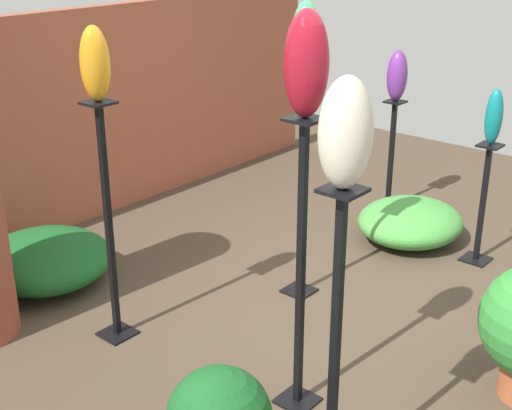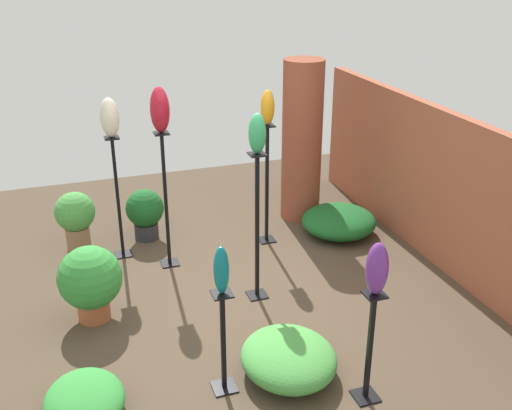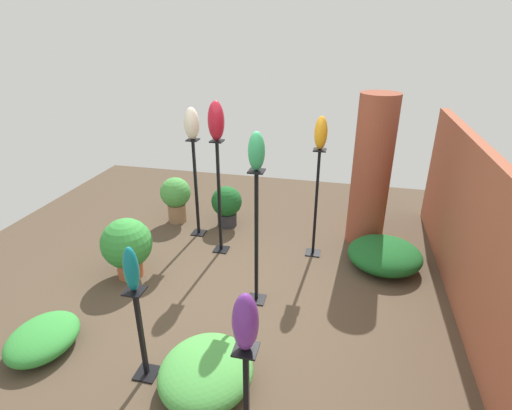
# 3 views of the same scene
# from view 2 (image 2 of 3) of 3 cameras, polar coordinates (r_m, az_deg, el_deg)

# --- Properties ---
(ground_plane) EXTENTS (8.00, 8.00, 0.00)m
(ground_plane) POSITION_cam_2_polar(r_m,az_deg,el_deg) (6.38, -2.04, -8.83)
(ground_plane) COLOR #4C3D2D
(brick_wall_back) EXTENTS (5.60, 0.12, 1.78)m
(brick_wall_back) POSITION_cam_2_polar(r_m,az_deg,el_deg) (7.00, 17.55, 1.27)
(brick_wall_back) COLOR #9E5138
(brick_wall_back) RESTS_ON ground
(brick_pillar) EXTENTS (0.52, 0.52, 2.12)m
(brick_pillar) POSITION_cam_2_polar(r_m,az_deg,el_deg) (7.87, 4.39, 6.06)
(brick_pillar) COLOR brown
(brick_pillar) RESTS_ON ground
(pedestal_ruby) EXTENTS (0.20, 0.20, 1.58)m
(pedestal_ruby) POSITION_cam_2_polar(r_m,az_deg,el_deg) (6.76, -8.56, -0.07)
(pedestal_ruby) COLOR black
(pedestal_ruby) RESTS_ON ground
(pedestal_ivory) EXTENTS (0.20, 0.20, 1.47)m
(pedestal_ivory) POSITION_cam_2_polar(r_m,az_deg,el_deg) (7.09, -12.99, 0.21)
(pedestal_ivory) COLOR black
(pedestal_ivory) RESTS_ON ground
(pedestal_jade) EXTENTS (0.20, 0.20, 1.58)m
(pedestal_jade) POSITION_cam_2_polar(r_m,az_deg,el_deg) (6.05, 0.11, -2.69)
(pedestal_jade) COLOR black
(pedestal_jade) RESTS_ON ground
(pedestal_amber) EXTENTS (0.20, 0.20, 1.50)m
(pedestal_amber) POSITION_cam_2_polar(r_m,az_deg,el_deg) (7.25, 1.04, 1.52)
(pedestal_amber) COLOR black
(pedestal_amber) RESTS_ON ground
(pedestal_violet) EXTENTS (0.20, 0.20, 0.99)m
(pedestal_violet) POSITION_cam_2_polar(r_m,az_deg,el_deg) (4.96, 10.74, -13.61)
(pedestal_violet) COLOR black
(pedestal_violet) RESTS_ON ground
(pedestal_teal) EXTENTS (0.20, 0.20, 0.93)m
(pedestal_teal) POSITION_cam_2_polar(r_m,az_deg,el_deg) (4.99, -3.13, -13.32)
(pedestal_teal) COLOR black
(pedestal_teal) RESTS_ON ground
(art_vase_ruby) EXTENTS (0.21, 0.21, 0.49)m
(art_vase_ruby) POSITION_cam_2_polar(r_m,az_deg,el_deg) (6.40, -9.15, 8.94)
(art_vase_ruby) COLOR maroon
(art_vase_ruby) RESTS_ON pedestal_ruby
(art_vase_ivory) EXTENTS (0.22, 0.20, 0.44)m
(art_vase_ivory) POSITION_cam_2_polar(r_m,az_deg,el_deg) (6.76, -13.76, 8.09)
(art_vase_ivory) COLOR beige
(art_vase_ivory) RESTS_ON pedestal_ivory
(art_vase_jade) EXTENTS (0.18, 0.17, 0.40)m
(art_vase_jade) POSITION_cam_2_polar(r_m,az_deg,el_deg) (5.67, 0.12, 6.83)
(art_vase_jade) COLOR #2D9356
(art_vase_jade) RESTS_ON pedestal_jade
(art_vase_amber) EXTENTS (0.17, 0.16, 0.41)m
(art_vase_amber) POSITION_cam_2_polar(r_m,az_deg,el_deg) (6.94, 1.10, 9.27)
(art_vase_amber) COLOR orange
(art_vase_amber) RESTS_ON pedestal_amber
(art_vase_violet) EXTENTS (0.18, 0.17, 0.43)m
(art_vase_violet) POSITION_cam_2_polar(r_m,az_deg,el_deg) (4.55, 11.45, -5.98)
(art_vase_violet) COLOR #6B2D8C
(art_vase_violet) RESTS_ON pedestal_violet
(art_vase_teal) EXTENTS (0.13, 0.12, 0.41)m
(art_vase_teal) POSITION_cam_2_polar(r_m,az_deg,el_deg) (4.60, -3.32, -6.22)
(art_vase_teal) COLOR #0F727A
(art_vase_teal) RESTS_ON pedestal_teal
(potted_plant_mid_right) EXTENTS (0.48, 0.48, 0.74)m
(potted_plant_mid_right) POSITION_cam_2_polar(r_m,az_deg,el_deg) (7.46, -16.81, -1.06)
(potted_plant_mid_right) COLOR #936B4C
(potted_plant_mid_right) RESTS_ON ground
(potted_plant_front_right) EXTENTS (0.62, 0.62, 0.78)m
(potted_plant_front_right) POSITION_cam_2_polar(r_m,az_deg,el_deg) (6.04, -15.51, -6.90)
(potted_plant_front_right) COLOR #B25B38
(potted_plant_front_right) RESTS_ON ground
(potted_plant_front_left) EXTENTS (0.47, 0.47, 0.65)m
(potted_plant_front_left) POSITION_cam_2_polar(r_m,az_deg,el_deg) (7.57, -10.52, -0.61)
(potted_plant_front_left) COLOR #2D2D33
(potted_plant_front_left) RESTS_ON ground
(foliage_bed_east) EXTENTS (0.93, 0.95, 0.35)m
(foliage_bed_east) POSITION_cam_2_polar(r_m,az_deg,el_deg) (7.70, 7.89, -1.55)
(foliage_bed_east) COLOR #195923
(foliage_bed_east) RESTS_ON ground
(foliage_bed_west) EXTENTS (0.76, 0.63, 0.26)m
(foliage_bed_west) POSITION_cam_2_polar(r_m,az_deg,el_deg) (5.11, -16.02, -17.48)
(foliage_bed_west) COLOR #338C38
(foliage_bed_west) RESTS_ON ground
(foliage_bed_center) EXTENTS (0.90, 0.82, 0.32)m
(foliage_bed_center) POSITION_cam_2_polar(r_m,az_deg,el_deg) (5.30, 3.12, -14.33)
(foliage_bed_center) COLOR #479942
(foliage_bed_center) RESTS_ON ground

